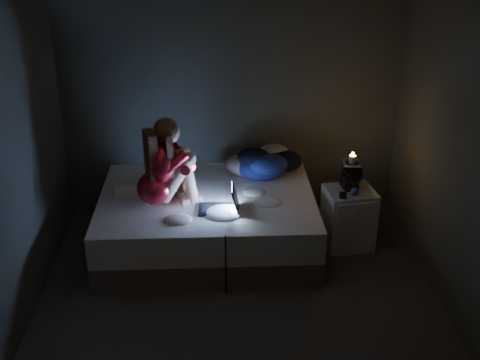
{
  "coord_description": "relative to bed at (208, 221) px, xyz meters",
  "views": [
    {
      "loc": [
        -0.2,
        -4.26,
        3.32
      ],
      "look_at": [
        0.05,
        1.0,
        0.8
      ],
      "focal_mm": 45.33,
      "sensor_mm": 36.0,
      "label": 1
    }
  ],
  "objects": [
    {
      "name": "wall_left",
      "position": [
        -1.54,
        -1.1,
        1.01
      ],
      "size": [
        0.02,
        3.8,
        2.6
      ],
      "primitive_type": "cube",
      "color": "#4A4D42",
      "rests_on": "ground"
    },
    {
      "name": "ceiling",
      "position": [
        0.27,
        -1.1,
        2.32
      ],
      "size": [
        3.6,
        3.8,
        0.02
      ],
      "primitive_type": "cube",
      "color": "silver",
      "rests_on": "ground"
    },
    {
      "name": "blue_orb",
      "position": [
        1.43,
        -0.14,
        0.38
      ],
      "size": [
        0.08,
        0.08,
        0.08
      ],
      "primitive_type": "sphere",
      "color": "navy",
      "rests_on": "nightstand"
    },
    {
      "name": "wall_right",
      "position": [
        2.08,
        -1.1,
        1.01
      ],
      "size": [
        0.02,
        3.8,
        2.6
      ],
      "primitive_type": "cube",
      "color": "#4A4D42",
      "rests_on": "ground"
    },
    {
      "name": "candle",
      "position": [
        1.44,
        0.03,
        0.64
      ],
      "size": [
        0.07,
        0.07,
        0.08
      ],
      "primitive_type": "cylinder",
      "color": "beige",
      "rests_on": "book_stack"
    },
    {
      "name": "wall_front",
      "position": [
        0.27,
        -3.01,
        1.01
      ],
      "size": [
        3.6,
        0.02,
        2.6
      ],
      "primitive_type": "cube",
      "color": "#4A4D42",
      "rests_on": "ground"
    },
    {
      "name": "nightstand",
      "position": [
        1.43,
        -0.03,
        0.02
      ],
      "size": [
        0.52,
        0.48,
        0.63
      ],
      "primitive_type": "cube",
      "rotation": [
        0.0,
        0.0,
        0.14
      ],
      "color": "silver",
      "rests_on": "ground"
    },
    {
      "name": "clothes_pile",
      "position": [
        0.58,
        0.44,
        0.46
      ],
      "size": [
        0.6,
        0.49,
        0.34
      ],
      "primitive_type": null,
      "rotation": [
        0.0,
        0.0,
        0.05
      ],
      "color": "navy",
      "rests_on": "bed"
    },
    {
      "name": "phone",
      "position": [
        1.32,
        -0.14,
        0.34
      ],
      "size": [
        0.11,
        0.16,
        0.01
      ],
      "primitive_type": "cube",
      "rotation": [
        0.0,
        0.0,
        -0.34
      ],
      "color": "black",
      "rests_on": "nightstand"
    },
    {
      "name": "wall_back",
      "position": [
        0.27,
        0.81,
        1.01
      ],
      "size": [
        3.6,
        0.02,
        2.6
      ],
      "primitive_type": "cube",
      "color": "#4A4D42",
      "rests_on": "ground"
    },
    {
      "name": "floor",
      "position": [
        0.27,
        -1.1,
        -0.3
      ],
      "size": [
        3.6,
        3.8,
        0.02
      ],
      "primitive_type": "cube",
      "color": "#4C4947",
      "rests_on": "ground"
    },
    {
      "name": "woman",
      "position": [
        -0.49,
        -0.18,
        0.73
      ],
      "size": [
        0.63,
        0.51,
        0.87
      ],
      "primitive_type": null,
      "rotation": [
        0.0,
        0.0,
        0.34
      ],
      "color": "maroon",
      "rests_on": "bed"
    },
    {
      "name": "bed",
      "position": [
        0.0,
        0.0,
        0.0
      ],
      "size": [
        2.13,
        1.6,
        0.58
      ],
      "primitive_type": null,
      "color": "beige",
      "rests_on": "ground"
    },
    {
      "name": "pillow",
      "position": [
        -0.68,
        0.17,
        0.36
      ],
      "size": [
        0.46,
        0.33,
        0.13
      ],
      "primitive_type": "cube",
      "color": "white",
      "rests_on": "bed"
    },
    {
      "name": "laptop",
      "position": [
        0.11,
        -0.31,
        0.43
      ],
      "size": [
        0.39,
        0.28,
        0.27
      ],
      "primitive_type": null,
      "rotation": [
        0.0,
        0.0,
        -0.04
      ],
      "color": "black",
      "rests_on": "bed"
    },
    {
      "name": "book_stack",
      "position": [
        1.44,
        0.03,
        0.47
      ],
      "size": [
        0.19,
        0.25,
        0.26
      ],
      "primitive_type": null,
      "color": "black",
      "rests_on": "nightstand"
    }
  ]
}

